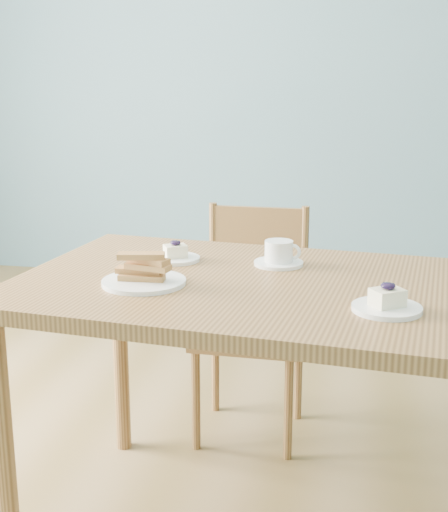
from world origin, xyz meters
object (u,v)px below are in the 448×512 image
(dining_table, at_px, (285,311))
(cheesecake_plate_far, at_px, (175,255))
(dining_chair, at_px, (252,321))
(coffee_cup, at_px, (279,255))
(biscotti_plate, at_px, (144,274))
(cheesecake_plate_near, at_px, (387,304))

(dining_table, distance_m, cheesecake_plate_far, 0.40)
(dining_table, relative_size, dining_chair, 1.81)
(dining_chair, relative_size, coffee_cup, 5.88)
(dining_chair, xyz_separation_m, cheesecake_plate_far, (-0.16, -0.47, 0.36))
(biscotti_plate, bearing_deg, coffee_cup, 38.67)
(coffee_cup, bearing_deg, dining_chair, 109.55)
(cheesecake_plate_near, distance_m, cheesecake_plate_far, 0.70)
(dining_chair, bearing_deg, cheesecake_plate_near, -60.71)
(cheesecake_plate_near, bearing_deg, dining_table, 144.99)
(dining_chair, height_order, cheesecake_plate_near, same)
(coffee_cup, xyz_separation_m, biscotti_plate, (-0.33, -0.26, -0.00))
(cheesecake_plate_near, height_order, cheesecake_plate_far, cheesecake_plate_near)
(coffee_cup, bearing_deg, biscotti_plate, -139.35)
(dining_table, relative_size, cheesecake_plate_near, 9.34)
(cheesecake_plate_near, bearing_deg, biscotti_plate, 170.40)
(dining_chair, bearing_deg, dining_table, -72.76)
(cheesecake_plate_far, distance_m, biscotti_plate, 0.26)
(dining_table, xyz_separation_m, cheesecake_plate_far, (-0.35, 0.18, 0.09))
(cheesecake_plate_near, bearing_deg, cheesecake_plate_far, 149.15)
(cheesecake_plate_far, distance_m, coffee_cup, 0.31)
(cheesecake_plate_far, relative_size, coffee_cup, 1.01)
(biscotti_plate, bearing_deg, dining_table, 11.35)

